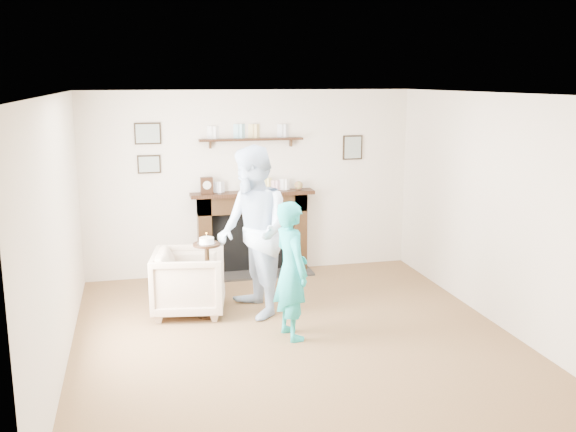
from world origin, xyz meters
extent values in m
plane|color=brown|center=(0.00, 0.00, 0.00)|extent=(5.00, 5.00, 0.00)
cube|color=beige|center=(0.00, 2.50, 1.25)|extent=(4.50, 0.04, 2.50)
cube|color=beige|center=(-2.25, 0.00, 1.25)|extent=(0.04, 5.00, 2.50)
cube|color=beige|center=(2.25, 0.00, 1.25)|extent=(0.04, 5.00, 2.50)
cube|color=white|center=(0.00, 0.00, 2.50)|extent=(4.50, 5.00, 0.04)
cube|color=black|center=(-0.66, 2.40, 0.55)|extent=(0.18, 0.20, 1.10)
cube|color=black|center=(0.66, 2.40, 0.55)|extent=(0.18, 0.20, 1.10)
cube|color=black|center=(0.00, 2.40, 0.98)|extent=(1.50, 0.20, 0.24)
cube|color=black|center=(0.00, 2.47, 0.43)|extent=(1.14, 0.06, 0.86)
cube|color=#2B2826|center=(0.00, 2.28, 0.01)|extent=(1.60, 0.44, 0.03)
cube|color=black|center=(0.00, 2.37, 1.12)|extent=(1.68, 0.26, 0.05)
cube|color=black|center=(0.00, 2.42, 1.85)|extent=(1.40, 0.15, 0.03)
cube|color=black|center=(-1.35, 2.48, 1.95)|extent=(0.34, 0.03, 0.28)
cube|color=black|center=(-1.35, 2.48, 1.55)|extent=(0.30, 0.03, 0.24)
cube|color=black|center=(1.45, 2.48, 1.70)|extent=(0.28, 0.03, 0.34)
cube|color=black|center=(-0.62, 2.37, 1.26)|extent=(0.16, 0.09, 0.22)
cylinder|color=beige|center=(-0.62, 2.32, 1.27)|extent=(0.11, 0.01, 0.11)
sphere|color=green|center=(0.64, 2.37, 1.21)|extent=(0.12, 0.12, 0.12)
imported|color=tan|center=(-0.99, 1.05, 0.00)|extent=(0.93, 0.91, 0.74)
imported|color=silver|center=(-0.29, 0.82, 0.00)|extent=(0.88, 1.05, 1.93)
imported|color=teal|center=(-0.03, 0.09, 0.00)|extent=(0.44, 0.58, 1.44)
cylinder|color=black|center=(-0.80, 0.88, 0.01)|extent=(0.25, 0.25, 0.02)
cylinder|color=black|center=(-0.80, 0.88, 0.42)|extent=(0.05, 0.05, 0.81)
cylinder|color=black|center=(-0.80, 0.88, 0.84)|extent=(0.31, 0.31, 0.03)
cylinder|color=silver|center=(-0.80, 0.88, 0.86)|extent=(0.21, 0.21, 0.01)
cylinder|color=white|center=(-0.80, 0.88, 0.89)|extent=(0.16, 0.16, 0.06)
cylinder|color=beige|center=(-0.80, 0.88, 0.94)|extent=(0.01, 0.01, 0.04)
sphere|color=orange|center=(-0.80, 0.88, 0.97)|extent=(0.02, 0.02, 0.02)
camera|label=1|loc=(-1.54, -6.03, 2.64)|focal=40.00mm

